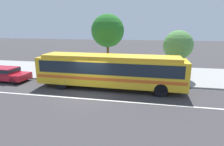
% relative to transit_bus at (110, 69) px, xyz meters
% --- Properties ---
extents(ground_plane, '(120.00, 120.00, 0.00)m').
position_rel_transit_bus_xyz_m(ground_plane, '(-1.29, -1.83, -1.63)').
color(ground_plane, '#3B393B').
extents(sidewalk_slab, '(60.00, 8.00, 0.12)m').
position_rel_transit_bus_xyz_m(sidewalk_slab, '(-1.29, 5.35, -1.57)').
color(sidewalk_slab, '#979593').
rests_on(sidewalk_slab, ground_plane).
extents(lane_stripe_center, '(56.00, 0.16, 0.01)m').
position_rel_transit_bus_xyz_m(lane_stripe_center, '(-1.29, -2.63, -1.62)').
color(lane_stripe_center, silver).
rests_on(lane_stripe_center, ground_plane).
extents(transit_bus, '(12.05, 2.69, 2.79)m').
position_rel_transit_bus_xyz_m(transit_bus, '(0.00, 0.00, 0.00)').
color(transit_bus, gold).
rests_on(transit_bus, ground_plane).
extents(sedan_behind_bus, '(4.42, 2.05, 1.29)m').
position_rel_transit_bus_xyz_m(sedan_behind_bus, '(-10.21, 0.30, -0.90)').
color(sedan_behind_bus, '#B31A28').
rests_on(sedan_behind_bus, ground_plane).
extents(pedestrian_waiting_near_sign, '(0.42, 0.42, 1.65)m').
position_rel_transit_bus_xyz_m(pedestrian_waiting_near_sign, '(-3.11, 1.96, -0.54)').
color(pedestrian_waiting_near_sign, '#736A5A').
rests_on(pedestrian_waiting_near_sign, sidewalk_slab).
extents(pedestrian_walking_along_curb, '(0.46, 0.46, 1.68)m').
position_rel_transit_bus_xyz_m(pedestrian_walking_along_curb, '(5.73, 3.16, -0.52)').
color(pedestrian_walking_along_curb, navy).
rests_on(pedestrian_walking_along_curb, sidewalk_slab).
extents(bus_stop_sign, '(0.14, 0.44, 2.47)m').
position_rel_transit_bus_xyz_m(bus_stop_sign, '(3.62, 1.80, 0.08)').
color(bus_stop_sign, gray).
rests_on(bus_stop_sign, sidewalk_slab).
extents(street_tree_near_stop, '(3.41, 3.41, 6.20)m').
position_rel_transit_bus_xyz_m(street_tree_near_stop, '(-1.25, 4.85, 2.97)').
color(street_tree_near_stop, brown).
rests_on(street_tree_near_stop, sidewalk_slab).
extents(street_tree_mid_block, '(2.79, 2.79, 4.59)m').
position_rel_transit_bus_xyz_m(street_tree_mid_block, '(5.72, 4.18, 1.66)').
color(street_tree_mid_block, brown).
rests_on(street_tree_mid_block, sidewalk_slab).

